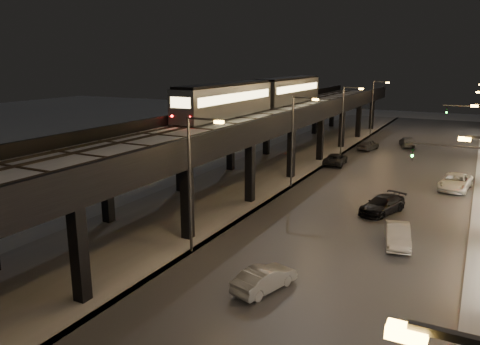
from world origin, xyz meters
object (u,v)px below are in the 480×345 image
at_px(car_far_white, 368,145).
at_px(car_near_white, 264,280).
at_px(car_mid_dark, 408,142).
at_px(subway_train, 262,94).
at_px(car_onc_silver, 398,236).
at_px(car_onc_dark, 455,183).
at_px(car_onc_white, 382,205).
at_px(car_mid_silver, 335,160).

bearing_deg(car_far_white, car_near_white, 106.51).
xyz_separation_m(car_near_white, car_mid_dark, (0.51, 48.89, 0.03)).
height_order(subway_train, car_onc_silver, subway_train).
bearing_deg(car_onc_dark, car_onc_white, -108.19).
distance_m(subway_train, car_mid_dark, 24.80).
distance_m(subway_train, car_near_white, 34.51).
distance_m(car_near_white, car_onc_white, 16.83).
xyz_separation_m(car_near_white, car_mid_silver, (-5.45, 32.60, 0.01)).
xyz_separation_m(subway_train, car_mid_silver, (8.83, 2.12, -7.62)).
bearing_deg(car_onc_silver, car_onc_dark, 69.25).
relative_size(car_mid_silver, car_far_white, 1.11).
xyz_separation_m(car_onc_dark, car_onc_white, (-4.89, -10.57, -0.05)).
bearing_deg(car_onc_silver, car_mid_silver, 103.60).
relative_size(subway_train, car_mid_dark, 7.13).
height_order(car_near_white, car_onc_white, car_onc_white).
xyz_separation_m(car_mid_dark, car_onc_dark, (7.53, -21.79, 0.05)).
bearing_deg(subway_train, car_onc_dark, -8.61).
distance_m(car_mid_silver, car_onc_white, 18.22).
xyz_separation_m(car_mid_silver, car_mid_dark, (5.95, 16.29, 0.02)).
relative_size(car_near_white, car_onc_white, 0.83).
relative_size(car_mid_silver, car_onc_dark, 0.90).
xyz_separation_m(car_mid_dark, car_onc_white, (2.64, -32.36, 0.01)).
relative_size(car_far_white, car_onc_silver, 1.01).
relative_size(car_mid_dark, car_onc_white, 0.99).
bearing_deg(car_onc_white, car_mid_silver, 137.91).
bearing_deg(car_mid_dark, car_mid_silver, 55.03).
height_order(car_onc_silver, car_onc_dark, car_onc_dark).
relative_size(subway_train, car_onc_dark, 6.34).
bearing_deg(car_far_white, car_mid_dark, -122.03).
distance_m(car_onc_silver, car_onc_dark, 17.32).
distance_m(car_mid_dark, car_onc_white, 32.46).
distance_m(car_near_white, car_onc_silver, 11.35).
bearing_deg(car_mid_dark, car_onc_silver, 82.30).
bearing_deg(car_onc_silver, car_mid_dark, 85.15).
bearing_deg(car_onc_silver, car_near_white, -130.53).
distance_m(car_mid_dark, car_onc_silver, 39.22).
xyz_separation_m(car_near_white, car_onc_dark, (8.04, 27.10, 0.09)).
distance_m(car_mid_silver, car_onc_dark, 14.56).
distance_m(car_onc_silver, car_onc_white, 6.93).
relative_size(subway_train, car_mid_silver, 7.06).
distance_m(car_near_white, car_far_white, 44.19).
height_order(car_onc_silver, car_onc_white, car_onc_silver).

